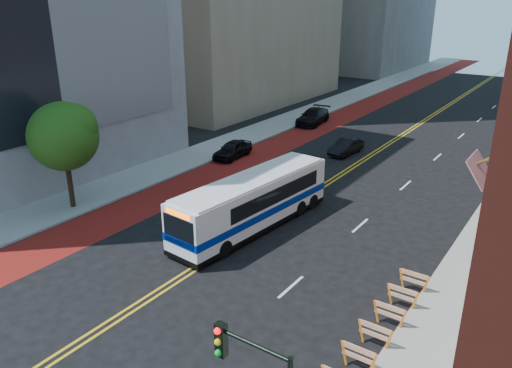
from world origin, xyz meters
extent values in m
plane|color=black|center=(0.00, 0.00, 0.00)|extent=(160.00, 160.00, 0.00)
cube|color=gray|center=(-12.00, 30.00, 0.07)|extent=(4.00, 140.00, 0.15)
cube|color=maroon|center=(-8.10, 30.00, 0.00)|extent=(3.60, 140.00, 0.01)
cube|color=gold|center=(-0.18, 30.00, 0.00)|extent=(0.14, 140.00, 0.01)
cube|color=gold|center=(0.18, 30.00, 0.00)|extent=(0.14, 140.00, 0.01)
cube|color=silver|center=(4.80, 6.00, 0.01)|extent=(0.14, 2.20, 0.01)
cube|color=silver|center=(4.80, 14.00, 0.01)|extent=(0.14, 2.20, 0.01)
cube|color=silver|center=(4.80, 22.00, 0.01)|extent=(0.14, 2.20, 0.01)
cube|color=silver|center=(4.80, 30.00, 0.01)|extent=(0.14, 2.20, 0.01)
cube|color=silver|center=(4.80, 38.00, 0.01)|extent=(0.14, 2.20, 0.01)
cube|color=silver|center=(4.80, 46.00, 0.01)|extent=(0.14, 2.20, 0.01)
cube|color=silver|center=(4.80, 54.00, 0.01)|extent=(0.14, 2.20, 0.01)
cube|color=silver|center=(4.80, 62.00, 0.01)|extent=(0.14, 2.20, 0.01)
cube|color=#B21419|center=(11.70, 8.00, 6.60)|extent=(0.75, 1.90, 1.05)
cube|color=navy|center=(12.25, 8.45, 7.15)|extent=(0.39, 0.85, 0.52)
cube|color=orange|center=(9.05, 2.65, 0.50)|extent=(0.32, 0.06, 0.99)
cube|color=orange|center=(10.15, 2.65, 0.50)|extent=(0.32, 0.06, 0.99)
cube|color=orange|center=(9.60, 2.65, 0.90)|extent=(1.25, 0.05, 0.22)
cube|color=orange|center=(9.60, 2.65, 0.55)|extent=(1.25, 0.05, 0.18)
cube|color=orange|center=(9.05, 4.20, 0.50)|extent=(0.32, 0.06, 0.99)
cube|color=orange|center=(10.15, 4.20, 0.50)|extent=(0.32, 0.06, 0.99)
cube|color=orange|center=(9.60, 4.20, 0.90)|extent=(1.25, 0.05, 0.22)
cube|color=orange|center=(9.60, 4.20, 0.55)|extent=(1.25, 0.05, 0.18)
cube|color=orange|center=(9.05, 5.75, 0.50)|extent=(0.32, 0.06, 0.99)
cube|color=orange|center=(10.15, 5.75, 0.50)|extent=(0.32, 0.06, 0.99)
cube|color=orange|center=(9.60, 5.75, 0.90)|extent=(1.25, 0.05, 0.22)
cube|color=orange|center=(9.60, 5.75, 0.55)|extent=(1.25, 0.05, 0.18)
cube|color=orange|center=(9.05, 7.30, 0.50)|extent=(0.32, 0.06, 0.99)
cube|color=orange|center=(10.15, 7.30, 0.50)|extent=(0.32, 0.06, 0.99)
cube|color=orange|center=(9.60, 7.30, 0.90)|extent=(1.25, 0.05, 0.22)
cube|color=orange|center=(9.60, 7.30, 0.55)|extent=(1.25, 0.05, 0.18)
cube|color=orange|center=(9.05, 8.85, 0.50)|extent=(0.32, 0.06, 0.99)
cube|color=orange|center=(10.15, 8.85, 0.50)|extent=(0.32, 0.06, 0.99)
cube|color=orange|center=(9.60, 8.85, 0.90)|extent=(1.25, 0.05, 0.22)
cube|color=orange|center=(9.60, 8.85, 0.55)|extent=(1.25, 0.05, 0.18)
cylinder|color=black|center=(-11.30, 6.00, 1.75)|extent=(0.32, 0.32, 3.20)
sphere|color=#1A4C10|center=(-11.30, 6.00, 4.75)|extent=(4.20, 4.20, 4.20)
sphere|color=#1A4C10|center=(-10.70, 6.40, 5.35)|extent=(2.80, 2.80, 2.80)
sphere|color=#1A4C10|center=(-11.80, 5.70, 5.15)|extent=(2.40, 2.40, 2.40)
cylinder|color=black|center=(9.30, -3.50, 5.05)|extent=(2.00, 0.10, 0.10)
cube|color=black|center=(8.30, -3.50, 4.75)|extent=(0.28, 0.22, 0.95)
sphere|color=red|center=(8.30, -3.64, 5.10)|extent=(0.18, 0.18, 0.18)
sphere|color=yellow|center=(8.30, -3.64, 4.77)|extent=(0.18, 0.18, 0.18)
sphere|color=#0CA526|center=(8.30, -3.64, 4.44)|extent=(0.18, 0.18, 0.18)
cube|color=white|center=(-0.29, 10.21, 1.68)|extent=(3.46, 11.50, 2.69)
cube|color=#021F8B|center=(-0.29, 10.21, 1.27)|extent=(3.50, 11.54, 0.42)
cube|color=black|center=(-0.23, 10.96, 2.12)|extent=(3.20, 8.12, 0.90)
cube|color=black|center=(-0.80, 4.59, 1.89)|extent=(2.16, 0.29, 1.51)
cube|color=black|center=(0.21, 15.82, 2.08)|extent=(1.96, 0.27, 0.94)
cube|color=#FF5905|center=(-0.80, 4.58, 2.83)|extent=(1.72, 0.23, 0.28)
cube|color=white|center=(-0.29, 10.21, 3.07)|extent=(3.29, 10.93, 0.11)
cube|color=black|center=(-0.29, 10.21, 0.33)|extent=(3.49, 11.53, 0.28)
cylinder|color=black|center=(-1.73, 6.70, 0.47)|extent=(0.37, 0.97, 0.94)
cylinder|color=black|center=(0.49, 6.50, 0.47)|extent=(0.37, 0.97, 0.94)
cylinder|color=black|center=(-1.12, 13.47, 0.47)|extent=(0.37, 0.97, 0.94)
cylinder|color=black|center=(1.10, 13.27, 0.47)|extent=(0.37, 0.97, 0.94)
cylinder|color=black|center=(-1.00, 14.82, 0.47)|extent=(0.37, 0.97, 0.94)
cylinder|color=black|center=(1.22, 14.62, 0.47)|extent=(0.37, 0.97, 0.94)
imported|color=black|center=(-9.30, 20.21, 0.71)|extent=(1.92, 4.25, 1.42)
imported|color=black|center=(-1.92, 26.46, 0.65)|extent=(1.68, 4.05, 1.30)
imported|color=black|center=(-9.30, 34.17, 0.78)|extent=(2.82, 5.61, 1.56)
camera|label=1|loc=(14.79, -11.42, 12.81)|focal=35.00mm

